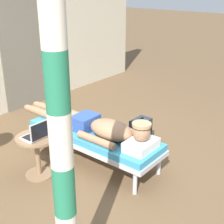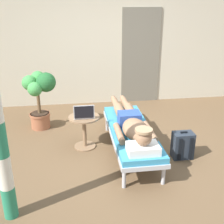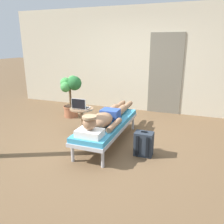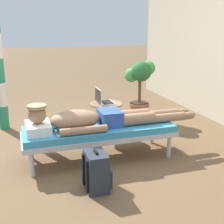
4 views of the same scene
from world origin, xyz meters
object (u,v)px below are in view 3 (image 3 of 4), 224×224
laptop (80,106)px  backpack (144,144)px  side_table (82,116)px  lounge_chair (108,125)px  potted_plant (71,92)px  person_reclining (106,117)px

laptop → backpack: size_ratio=0.73×
side_table → backpack: side_table is taller
lounge_chair → potted_plant: potted_plant is taller
backpack → potted_plant: bearing=147.6°
person_reclining → backpack: 0.82m
potted_plant → person_reclining: bearing=-40.1°
person_reclining → laptop: (-0.68, 0.30, 0.06)m
side_table → laptop: bearing=-90.0°
person_reclining → side_table: (-0.68, 0.36, -0.16)m
lounge_chair → person_reclining: bearing=-90.0°
backpack → potted_plant: size_ratio=0.41×
lounge_chair → side_table: (-0.68, 0.29, 0.01)m
lounge_chair → backpack: 0.78m
person_reclining → potted_plant: 1.85m
person_reclining → laptop: laptop is taller
laptop → potted_plant: 1.15m
laptop → potted_plant: (-0.73, 0.89, 0.06)m
side_table → laptop: (0.00, -0.05, 0.23)m
side_table → potted_plant: size_ratio=0.50×
laptop → lounge_chair: bearing=-19.5°
laptop → potted_plant: bearing=129.5°
potted_plant → lounge_chair: bearing=-38.6°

